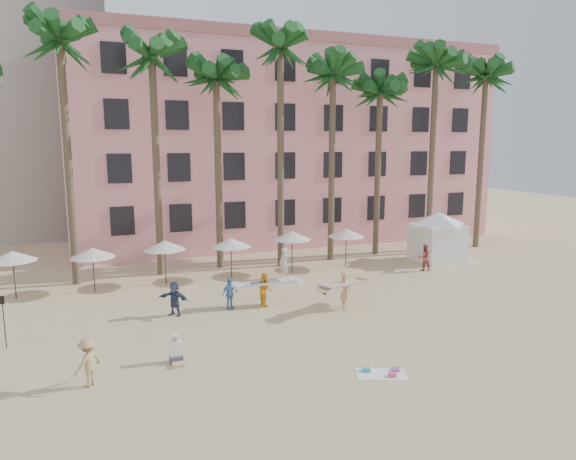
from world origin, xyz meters
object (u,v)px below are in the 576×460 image
at_px(carrier_white, 265,288).
at_px(pink_hotel, 279,146).
at_px(cabana, 437,232).
at_px(carrier_yellow, 345,288).

bearing_deg(carrier_white, pink_hotel, 68.21).
relative_size(pink_hotel, cabana, 7.70).
xyz_separation_m(pink_hotel, cabana, (6.86, -14.09, -5.93)).
height_order(cabana, carrier_yellow, cabana).
distance_m(pink_hotel, cabana, 16.76).
xyz_separation_m(cabana, carrier_white, (-14.61, -5.29, -1.14)).
bearing_deg(cabana, carrier_yellow, -146.46).
bearing_deg(pink_hotel, carrier_yellow, -100.94).
height_order(pink_hotel, carrier_white, pink_hotel).
bearing_deg(pink_hotel, cabana, -64.03).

